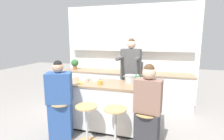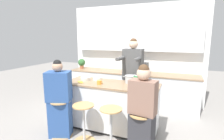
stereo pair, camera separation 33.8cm
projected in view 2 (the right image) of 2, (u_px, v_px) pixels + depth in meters
ground_plane at (111, 128)px, 3.53m from camera, size 16.00×16.00×0.00m
wall_back at (134, 47)px, 4.84m from camera, size 3.71×0.22×2.70m
back_counter at (131, 88)px, 4.76m from camera, size 3.44×0.64×0.90m
kitchen_island at (111, 106)px, 3.45m from camera, size 1.84×0.69×0.94m
bar_stool_leftmost at (61, 117)px, 3.20m from camera, size 0.38×0.38×0.69m
bar_stool_center_left at (84, 122)px, 2.99m from camera, size 0.38×0.38×0.69m
bar_stool_center_right at (111, 127)px, 2.84m from camera, size 0.38×0.38×0.69m
bar_stool_rightmost at (141, 133)px, 2.66m from camera, size 0.38×0.38×0.69m
person_cooking at (133, 80)px, 3.78m from camera, size 0.44×0.60×1.80m
person_wrapped_blanket at (59, 101)px, 3.16m from camera, size 0.49×0.41×1.43m
person_seated_near at (142, 115)px, 2.60m from camera, size 0.42×0.31×1.43m
cooking_pot at (131, 79)px, 3.40m from camera, size 0.33×0.24×0.15m
fruit_bowl at (85, 79)px, 3.59m from camera, size 0.20×0.20×0.07m
mixing_bowl_steel at (97, 79)px, 3.63m from camera, size 0.17×0.17×0.06m
coffee_cup_near at (143, 88)px, 2.92m from camera, size 0.11×0.07×0.08m
coffee_cup_far at (99, 82)px, 3.29m from camera, size 0.12×0.09×0.08m
banana_bunch at (81, 82)px, 3.38m from camera, size 0.14×0.10×0.05m
juice_carton at (136, 82)px, 3.07m from camera, size 0.08×0.08×0.22m
microwave at (138, 68)px, 4.54m from camera, size 0.47×0.35×0.27m
potted_plant at (82, 63)px, 5.21m from camera, size 0.21×0.21×0.30m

